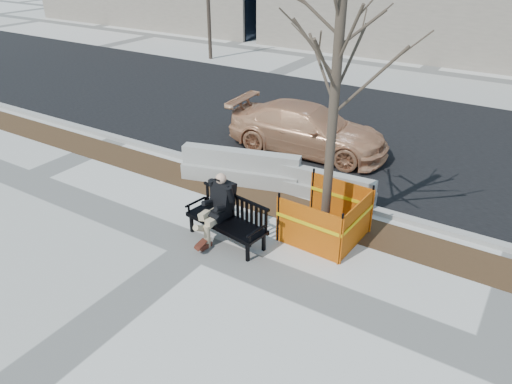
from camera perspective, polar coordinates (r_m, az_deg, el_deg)
ground at (r=10.81m, az=-6.92°, el=-6.45°), size 120.00×120.00×0.00m
mulch_strip at (r=12.61m, az=0.45°, el=-0.82°), size 40.00×1.20×0.02m
asphalt_street at (r=17.71m, az=11.22°, el=7.39°), size 60.00×10.40×0.01m
curb at (r=13.30m, az=2.61°, el=1.06°), size 60.00×0.25×0.12m
bench at (r=10.97m, az=-3.46°, el=-5.74°), size 2.08×1.01×1.06m
seated_man at (r=11.16m, az=-4.30°, el=-5.09°), size 0.82×1.19×1.54m
tree_fence at (r=11.21m, az=7.98°, el=-5.16°), size 2.55×2.55×6.04m
sedan at (r=15.58m, az=6.01°, el=4.87°), size 5.20×2.37×1.47m
jersey_barrier_left at (r=13.51m, az=-1.80°, el=1.23°), size 3.37×1.53×0.95m
jersey_barrier_right at (r=12.79m, az=7.96°, el=-0.69°), size 2.70×0.76×0.76m
far_tree_left at (r=28.16m, az=-5.37°, el=15.41°), size 2.52×2.52×6.07m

